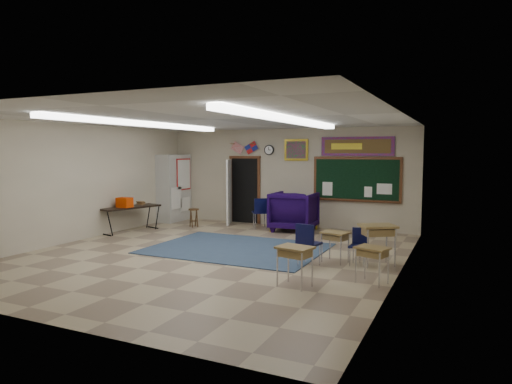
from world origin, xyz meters
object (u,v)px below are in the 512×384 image
at_px(folding_table, 130,218).
at_px(wingback_armchair, 294,211).
at_px(wooden_stool, 194,218).
at_px(student_desk_front_left, 335,245).
at_px(student_desk_front_right, 377,243).

bearing_deg(folding_table, wingback_armchair, 42.71).
distance_m(folding_table, wooden_stool, 1.91).
bearing_deg(wooden_stool, student_desk_front_left, -26.71).
height_order(folding_table, wooden_stool, folding_table).
distance_m(student_desk_front_right, wooden_stool, 6.42).
distance_m(wingback_armchair, student_desk_front_left, 3.85).
xyz_separation_m(student_desk_front_right, wooden_stool, (-5.94, 2.44, -0.17)).
bearing_deg(student_desk_front_left, wooden_stool, 168.38).
height_order(wingback_armchair, student_desk_front_right, wingback_armchair).
bearing_deg(folding_table, student_desk_front_right, 8.18).
distance_m(student_desk_front_left, folding_table, 6.41).
xyz_separation_m(student_desk_front_right, folding_table, (-7.15, 0.96, -0.06)).
distance_m(wingback_armchair, student_desk_front_right, 4.27).
relative_size(student_desk_front_left, wooden_stool, 1.15).
xyz_separation_m(wingback_armchair, student_desk_front_right, (2.93, -3.10, -0.11)).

